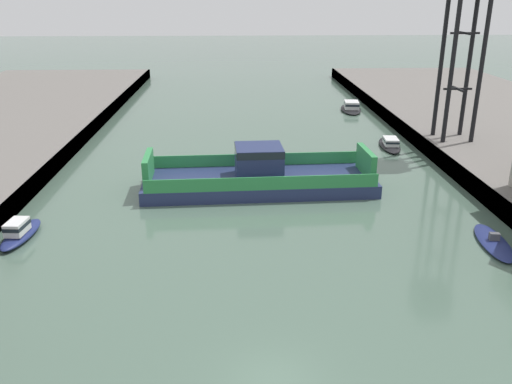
% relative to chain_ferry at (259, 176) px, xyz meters
% --- Properties ---
extents(ground_plane, '(400.00, 400.00, 0.00)m').
position_rel_chain_ferry_xyz_m(ground_plane, '(-0.49, -24.43, -1.14)').
color(ground_plane, '#4C6656').
extents(chain_ferry, '(19.91, 7.57, 3.82)m').
position_rel_chain_ferry_xyz_m(chain_ferry, '(0.00, 0.00, 0.00)').
color(chain_ferry, navy).
rests_on(chain_ferry, ground).
extents(moored_boat_near_left, '(2.72, 6.86, 1.13)m').
position_rel_chain_ferry_xyz_m(moored_boat_near_left, '(14.97, 12.68, -0.73)').
color(moored_boat_near_left, black).
rests_on(moored_boat_near_left, ground).
extents(moored_boat_near_right, '(2.00, 5.35, 1.47)m').
position_rel_chain_ferry_xyz_m(moored_boat_near_right, '(-16.86, -9.36, -0.60)').
color(moored_boat_near_right, navy).
rests_on(moored_boat_near_right, ground).
extents(moored_boat_mid_left, '(2.57, 6.20, 0.85)m').
position_rel_chain_ferry_xyz_m(moored_boat_mid_left, '(15.29, -11.54, -0.95)').
color(moored_boat_mid_left, navy).
rests_on(moored_boat_mid_left, ground).
extents(moored_boat_mid_right, '(3.58, 7.95, 1.43)m').
position_rel_chain_ferry_xyz_m(moored_boat_mid_right, '(14.72, 32.07, -0.60)').
color(moored_boat_mid_right, black).
rests_on(moored_boat_mid_right, ground).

